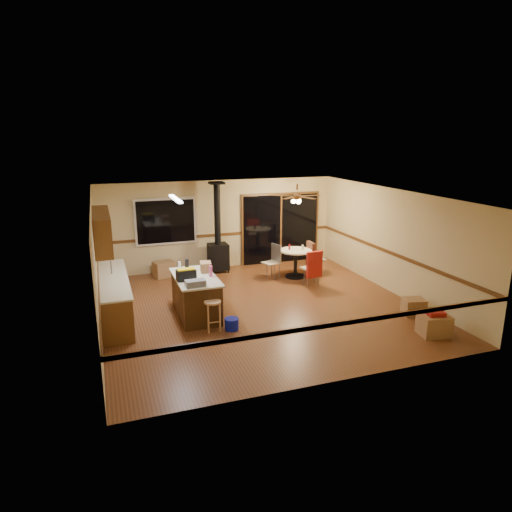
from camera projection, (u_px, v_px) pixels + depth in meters
name	position (u px, v px, depth m)	size (l,w,h in m)	color
floor	(260.00, 307.00, 10.58)	(7.00, 7.00, 0.00)	brown
ceiling	(261.00, 195.00, 9.90)	(7.00, 7.00, 0.00)	silver
wall_back	(220.00, 225.00, 13.43)	(7.00, 7.00, 0.00)	#CAB780
wall_front	(337.00, 307.00, 7.05)	(7.00, 7.00, 0.00)	#CAB780
wall_left	(96.00, 267.00, 9.13)	(7.00, 7.00, 0.00)	#CAB780
wall_right	(392.00, 241.00, 11.35)	(7.00, 7.00, 0.00)	#CAB780
chair_rail	(260.00, 266.00, 10.32)	(7.00, 7.00, 0.08)	#573415
window	(166.00, 221.00, 12.83)	(1.72, 0.10, 1.32)	black
sliding_door	(281.00, 229.00, 14.06)	(2.52, 0.10, 2.10)	black
lower_cabinets	(114.00, 298.00, 9.91)	(0.60, 3.00, 0.86)	brown
countertop	(112.00, 279.00, 9.79)	(0.64, 3.04, 0.04)	beige
upper_cabinets	(102.00, 231.00, 9.67)	(0.35, 2.00, 0.80)	brown
kitchen_island	(196.00, 296.00, 9.99)	(0.88, 1.68, 0.90)	#422810
wood_stove	(218.00, 247.00, 13.11)	(0.55, 0.50, 2.52)	black
ceiling_fan	(297.00, 198.00, 12.23)	(0.24, 0.24, 0.55)	brown
fluorescent_strip	(176.00, 199.00, 9.62)	(0.10, 1.20, 0.04)	white
toolbox_grey	(195.00, 283.00, 9.23)	(0.41, 0.23, 0.13)	slate
toolbox_black	(186.00, 275.00, 9.60)	(0.40, 0.21, 0.22)	black
toolbox_yellow_lid	(186.00, 269.00, 9.57)	(0.36, 0.19, 0.03)	gold
box_on_island	(206.00, 267.00, 10.20)	(0.24, 0.32, 0.22)	olive
bottle_dark	(187.00, 266.00, 10.14)	(0.09, 0.09, 0.30)	black
bottle_pink	(211.00, 271.00, 9.84)	(0.08, 0.08, 0.24)	#D84C8C
bottle_white	(180.00, 265.00, 10.37)	(0.06, 0.06, 0.18)	white
bar_stool	(213.00, 316.00, 9.25)	(0.35, 0.35, 0.63)	tan
blue_bucket	(232.00, 324.00, 9.33)	(0.29, 0.29, 0.24)	#0D1AC2
dining_table	(296.00, 259.00, 12.66)	(0.89, 0.89, 0.78)	black
glass_red	(289.00, 247.00, 12.62)	(0.06, 0.06, 0.15)	#590C14
glass_cream	(303.00, 247.00, 12.59)	(0.06, 0.06, 0.14)	beige
chair_left	(274.00, 257.00, 12.58)	(0.51, 0.51, 0.51)	tan
chair_near	(314.00, 264.00, 11.88)	(0.48, 0.51, 0.70)	tan
chair_right	(312.00, 254.00, 12.87)	(0.49, 0.45, 0.70)	tan
box_under_window	(164.00, 269.00, 12.79)	(0.54, 0.43, 0.43)	olive
box_corner_a	(434.00, 325.00, 9.06)	(0.56, 0.47, 0.43)	olive
box_corner_b	(414.00, 307.00, 10.09)	(0.45, 0.39, 0.37)	olive
box_small_red	(435.00, 313.00, 8.99)	(0.32, 0.27, 0.09)	maroon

